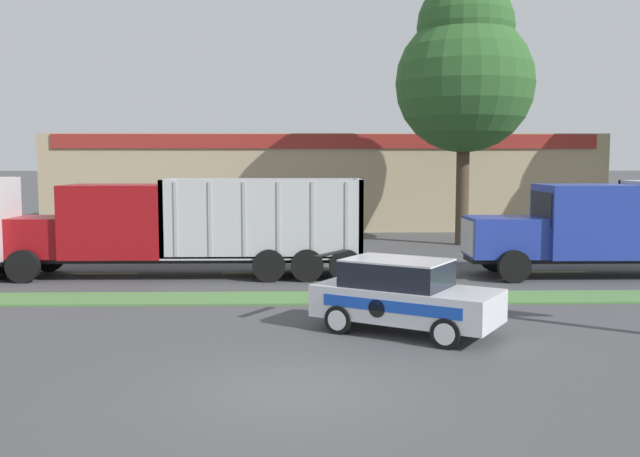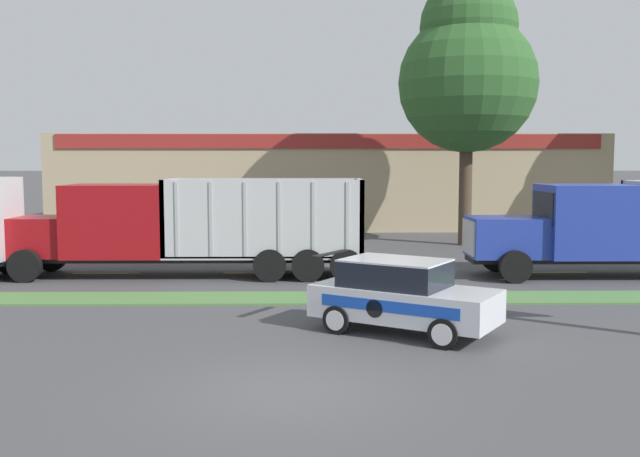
{
  "view_description": "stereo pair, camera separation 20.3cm",
  "coord_description": "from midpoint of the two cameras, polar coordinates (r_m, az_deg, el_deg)",
  "views": [
    {
      "loc": [
        0.21,
        -12.15,
        4.0
      ],
      "look_at": [
        0.68,
        8.75,
        2.03
      ],
      "focal_mm": 40.0,
      "sensor_mm": 36.0,
      "label": 1
    },
    {
      "loc": [
        0.41,
        -12.15,
        4.0
      ],
      "look_at": [
        0.68,
        8.75,
        2.03
      ],
      "focal_mm": 40.0,
      "sensor_mm": 36.0,
      "label": 2
    }
  ],
  "objects": [
    {
      "name": "ground_plane",
      "position": [
        12.79,
        -2.13,
        -12.85
      ],
      "size": [
        600.0,
        600.0,
        0.0
      ],
      "primitive_type": "plane",
      "color": "#474749"
    },
    {
      "name": "grass_verge",
      "position": [
        20.87,
        -1.57,
        -5.59
      ],
      "size": [
        120.0,
        1.86,
        0.06
      ],
      "primitive_type": "cube",
      "color": "#517F42",
      "rests_on": "ground_plane"
    },
    {
      "name": "centre_line_3",
      "position": [
        26.73,
        -16.51,
        -3.44
      ],
      "size": [
        2.4,
        0.14,
        0.01
      ],
      "primitive_type": "cube",
      "color": "yellow",
      "rests_on": "ground_plane"
    },
    {
      "name": "centre_line_4",
      "position": [
        25.8,
        -4.86,
        -3.55
      ],
      "size": [
        2.4,
        0.14,
        0.01
      ],
      "primitive_type": "cube",
      "color": "yellow",
      "rests_on": "ground_plane"
    },
    {
      "name": "centre_line_5",
      "position": [
        25.97,
        7.13,
        -3.52
      ],
      "size": [
        2.4,
        0.14,
        0.01
      ],
      "primitive_type": "cube",
      "color": "yellow",
      "rests_on": "ground_plane"
    },
    {
      "name": "centre_line_6",
      "position": [
        27.24,
        18.47,
        -3.34
      ],
      "size": [
        2.4,
        0.14,
        0.01
      ],
      "primitive_type": "cube",
      "color": "yellow",
      "rests_on": "ground_plane"
    },
    {
      "name": "dump_truck_lead",
      "position": [
        25.43,
        -13.02,
        -0.03
      ],
      "size": [
        12.46,
        2.75,
        3.4
      ],
      "color": "black",
      "rests_on": "ground_plane"
    },
    {
      "name": "dump_truck_mid",
      "position": [
        26.78,
        23.02,
        -0.07
      ],
      "size": [
        12.83,
        2.77,
        3.33
      ],
      "color": "black",
      "rests_on": "ground_plane"
    },
    {
      "name": "rally_car",
      "position": [
        16.82,
        6.92,
        -5.32
      ],
      "size": [
        4.57,
        3.81,
        1.76
      ],
      "color": "silver",
      "rests_on": "ground_plane"
    },
    {
      "name": "store_building_backdrop",
      "position": [
        45.98,
        0.66,
        3.87
      ],
      "size": [
        32.04,
        12.1,
        5.57
      ],
      "color": "tan",
      "rests_on": "ground_plane"
    },
    {
      "name": "tree_behind_centre",
      "position": [
        35.07,
        11.9,
        12.34
      ],
      "size": [
        6.54,
        6.54,
        12.59
      ],
      "color": "#473828",
      "rests_on": "ground_plane"
    }
  ]
}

